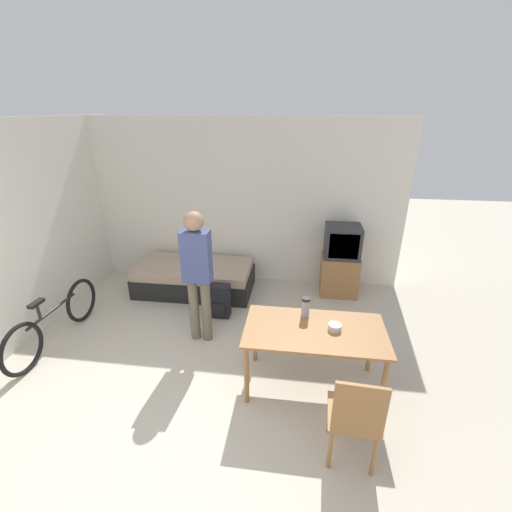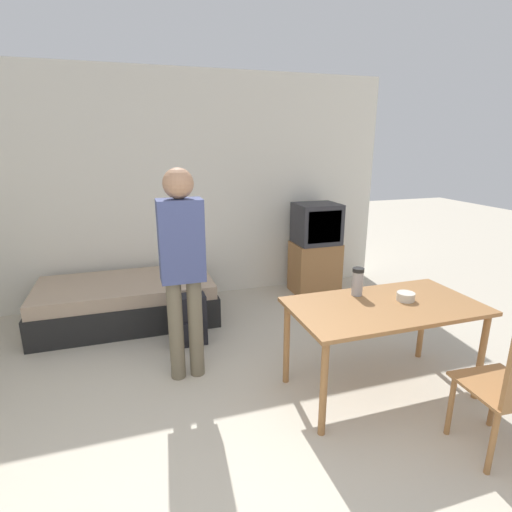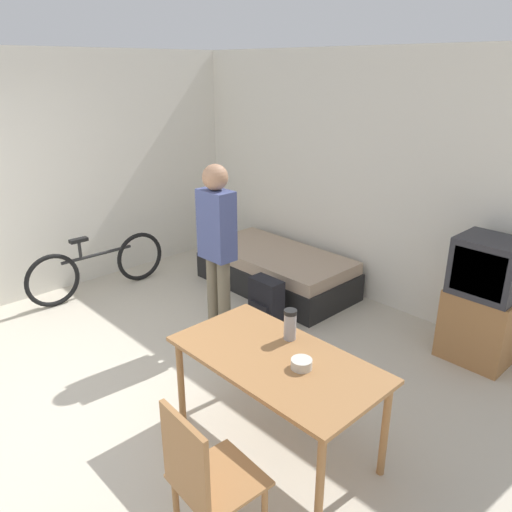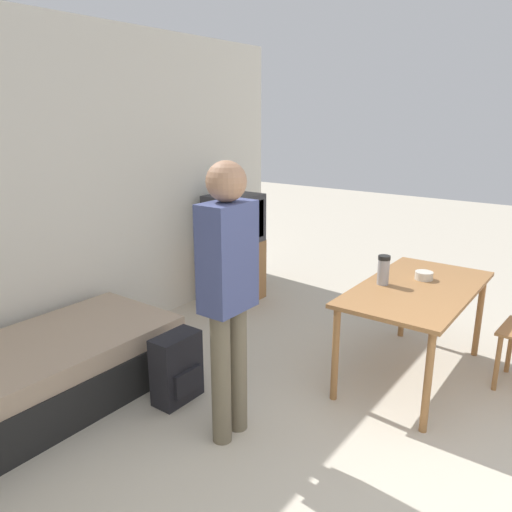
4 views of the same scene
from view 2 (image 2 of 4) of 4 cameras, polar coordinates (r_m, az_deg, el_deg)
wall_back at (r=4.89m, az=-12.90°, el=9.20°), size 5.58×0.06×2.70m
daybed at (r=4.58m, az=-17.94°, el=-6.21°), size 1.87×0.94×0.46m
tv at (r=5.16m, az=8.50°, el=1.00°), size 0.58×0.45×1.16m
dining_table at (r=3.19m, az=17.84°, el=-7.91°), size 1.43×0.76×0.73m
person_standing at (r=3.15m, az=-10.49°, el=-0.68°), size 0.34×0.23×1.72m
thermos_flask at (r=3.24m, az=14.32°, el=-3.37°), size 0.09×0.09×0.22m
mate_bowl at (r=3.28m, az=20.60°, el=-5.44°), size 0.14×0.14×0.06m
backpack at (r=3.94m, az=-9.73°, el=-9.04°), size 0.35×0.22×0.50m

